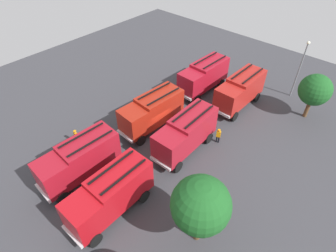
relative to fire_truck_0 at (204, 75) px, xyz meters
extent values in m
plane|color=#38383D|center=(9.26, 2.43, -2.15)|extent=(55.40, 55.40, 0.00)
cube|color=maroon|center=(2.45, -0.09, -0.05)|extent=(2.29, 2.58, 2.60)
cube|color=#8C9EAD|center=(3.50, -0.12, 0.26)|extent=(0.16, 2.13, 1.46)
cube|color=maroon|center=(-1.05, 0.04, 0.10)|extent=(4.89, 2.67, 2.90)
cube|color=black|center=(-1.03, 0.72, 1.67)|extent=(4.32, 0.27, 0.12)
cube|color=black|center=(-1.07, -0.65, 1.67)|extent=(4.32, 0.27, 0.12)
cube|color=silver|center=(3.65, -0.13, -1.20)|extent=(0.28, 2.38, 0.28)
cylinder|color=black|center=(2.69, 1.11, -1.60)|extent=(1.11, 0.39, 1.10)
cylinder|color=black|center=(2.60, -1.29, -1.60)|extent=(1.11, 0.39, 1.10)
cylinder|color=black|center=(-2.21, 1.28, -1.60)|extent=(1.11, 0.39, 1.10)
cylinder|color=black|center=(-2.29, -1.12, -1.60)|extent=(1.11, 0.39, 1.10)
cube|color=maroon|center=(11.68, 0.03, -0.05)|extent=(2.37, 2.65, 2.60)
cube|color=#8C9EAD|center=(12.73, -0.04, 0.26)|extent=(0.23, 2.13, 1.46)
cube|color=maroon|center=(8.19, 0.28, 0.10)|extent=(4.96, 2.83, 2.90)
cube|color=black|center=(8.23, 0.96, 1.67)|extent=(4.32, 0.42, 0.12)
cube|color=black|center=(8.14, -0.41, 1.67)|extent=(4.32, 0.42, 0.12)
cube|color=silver|center=(12.88, -0.05, -1.20)|extent=(0.37, 2.38, 0.28)
cylinder|color=black|center=(11.96, 1.21, -1.60)|extent=(1.12, 0.43, 1.10)
cylinder|color=black|center=(11.79, -1.18, -1.60)|extent=(1.12, 0.43, 1.10)
cylinder|color=black|center=(7.07, 1.56, -1.60)|extent=(1.12, 0.43, 1.10)
cylinder|color=black|center=(6.91, -0.84, -1.60)|extent=(1.12, 0.43, 1.10)
cube|color=maroon|center=(20.57, 0.14, -0.05)|extent=(2.32, 2.60, 2.60)
cube|color=#8C9EAD|center=(21.62, 0.09, 0.26)|extent=(0.18, 2.13, 1.46)
cube|color=maroon|center=(17.08, 0.30, 0.10)|extent=(4.91, 2.72, 2.90)
cube|color=black|center=(17.11, 0.99, 1.67)|extent=(4.32, 0.32, 0.12)
cube|color=black|center=(17.05, -0.39, 1.67)|extent=(4.32, 0.32, 0.12)
cube|color=silver|center=(21.77, 0.08, -1.20)|extent=(0.31, 2.38, 0.28)
cylinder|color=black|center=(20.83, 1.33, -1.60)|extent=(1.12, 0.40, 1.10)
cylinder|color=black|center=(20.72, -1.07, -1.60)|extent=(1.12, 0.40, 1.10)
cylinder|color=black|center=(15.94, 1.56, -1.60)|extent=(1.12, 0.40, 1.10)
cylinder|color=black|center=(15.82, -0.84, -1.60)|extent=(1.12, 0.40, 1.10)
cube|color=#A61D19|center=(2.25, 4.93, -0.05)|extent=(2.23, 2.52, 2.60)
cube|color=#8C9EAD|center=(3.30, 4.92, 0.26)|extent=(0.10, 2.13, 1.46)
cube|color=#A61D19|center=(-1.25, 4.97, 0.10)|extent=(4.83, 2.55, 2.90)
cube|color=black|center=(-1.24, 5.65, 1.67)|extent=(4.32, 0.16, 0.12)
cube|color=black|center=(-1.26, 4.28, 1.67)|extent=(4.32, 0.16, 0.12)
cube|color=silver|center=(3.45, 4.92, -1.20)|extent=(0.22, 2.38, 0.28)
cylinder|color=black|center=(2.46, 6.13, -1.60)|extent=(1.10, 0.36, 1.10)
cylinder|color=black|center=(2.44, 3.73, -1.60)|extent=(1.10, 0.36, 1.10)
cylinder|color=black|center=(-2.44, 6.18, -1.60)|extent=(1.10, 0.36, 1.10)
cylinder|color=black|center=(-2.46, 3.78, -1.60)|extent=(1.10, 0.36, 1.10)
cube|color=maroon|center=(11.94, 4.95, -0.05)|extent=(2.26, 2.55, 2.60)
cube|color=#8C9EAD|center=(12.99, 4.98, 0.26)|extent=(0.13, 2.13, 1.46)
cube|color=maroon|center=(8.45, 4.87, 0.10)|extent=(4.86, 2.62, 2.90)
cube|color=black|center=(8.43, 5.55, 1.67)|extent=(4.32, 0.23, 0.12)
cube|color=black|center=(8.46, 4.18, 1.67)|extent=(4.32, 0.23, 0.12)
cube|color=silver|center=(13.14, 4.98, -1.20)|extent=(0.26, 2.38, 0.28)
cylinder|color=black|center=(12.12, 6.16, -1.60)|extent=(1.11, 0.38, 1.10)
cylinder|color=black|center=(12.17, 3.76, -1.60)|extent=(1.11, 0.38, 1.10)
cylinder|color=black|center=(7.22, 6.04, -1.60)|extent=(1.11, 0.38, 1.10)
cylinder|color=black|center=(7.28, 3.64, -1.60)|extent=(1.11, 0.38, 1.10)
cube|color=#AF0F17|center=(21.07, 4.97, -0.05)|extent=(2.23, 2.52, 2.60)
cube|color=#8C9EAD|center=(22.12, 4.98, 0.26)|extent=(0.10, 2.13, 1.46)
cube|color=#AF0F17|center=(17.57, 4.93, 0.10)|extent=(4.83, 2.55, 2.90)
cube|color=black|center=(17.56, 5.62, 1.67)|extent=(4.32, 0.17, 0.12)
cube|color=black|center=(17.58, 4.24, 1.67)|extent=(4.32, 0.17, 0.12)
cube|color=silver|center=(22.27, 4.98, -1.20)|extent=(0.23, 2.38, 0.28)
cylinder|color=black|center=(21.26, 6.17, -1.60)|extent=(1.10, 0.36, 1.10)
cylinder|color=black|center=(21.28, 3.77, -1.60)|extent=(1.10, 0.36, 1.10)
cylinder|color=black|center=(16.36, 6.12, -1.60)|extent=(1.10, 0.36, 1.10)
cylinder|color=black|center=(16.38, 3.72, -1.60)|extent=(1.10, 0.36, 1.10)
cylinder|color=black|center=(6.62, 6.66, -1.76)|extent=(0.16, 0.16, 0.78)
cylinder|color=black|center=(6.53, 6.85, -1.76)|extent=(0.16, 0.16, 0.78)
cube|color=orange|center=(6.57, 6.75, -1.04)|extent=(0.39, 0.48, 0.68)
sphere|color=brown|center=(6.57, 6.75, -0.59)|extent=(0.22, 0.22, 0.22)
cylinder|color=orange|center=(6.57, 6.75, -0.50)|extent=(0.27, 0.27, 0.07)
cylinder|color=black|center=(16.13, -3.64, -1.75)|extent=(0.16, 0.16, 0.82)
cylinder|color=black|center=(16.15, -3.43, -1.75)|extent=(0.16, 0.16, 0.82)
cube|color=orange|center=(16.14, -3.54, -0.98)|extent=(0.28, 0.44, 0.71)
sphere|color=tan|center=(16.14, -3.54, -0.51)|extent=(0.23, 0.23, 0.23)
cylinder|color=orange|center=(16.14, -3.54, -0.42)|extent=(0.29, 0.29, 0.07)
cylinder|color=brown|center=(-3.48, 11.70, -1.10)|extent=(0.42, 0.42, 2.10)
sphere|color=#19511E|center=(-3.48, 11.70, 1.38)|extent=(3.36, 3.36, 3.36)
cylinder|color=brown|center=(16.00, 11.30, -0.90)|extent=(0.50, 0.50, 2.51)
sphere|color=#19511E|center=(16.00, 11.30, 2.06)|extent=(4.01, 4.01, 4.01)
cone|color=#F2600C|center=(4.79, 1.16, -1.84)|extent=(0.44, 0.44, 0.62)
cylinder|color=slate|center=(-6.36, 8.79, 1.19)|extent=(0.16, 0.16, 6.68)
sphere|color=#F2EFCC|center=(-6.36, 8.79, 4.71)|extent=(0.36, 0.36, 0.36)
camera|label=1|loc=(24.90, 16.44, 17.59)|focal=29.65mm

